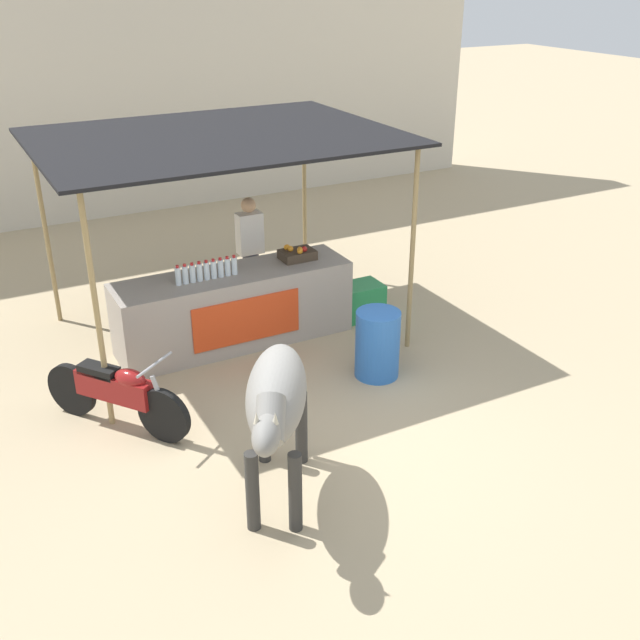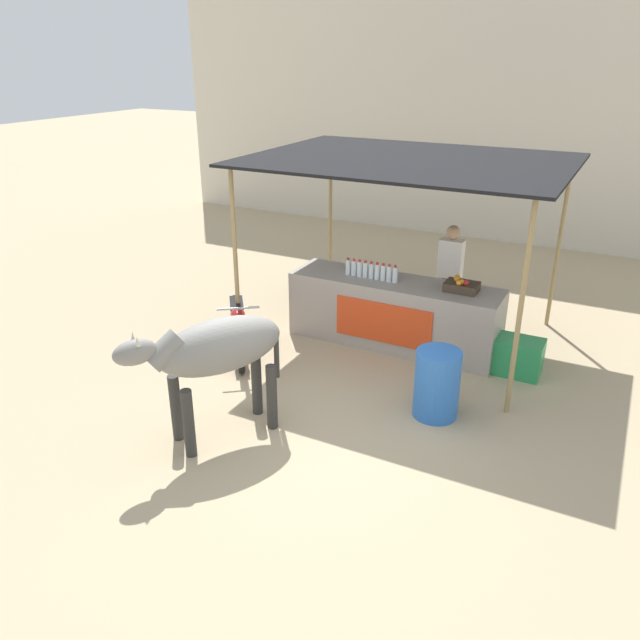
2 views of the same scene
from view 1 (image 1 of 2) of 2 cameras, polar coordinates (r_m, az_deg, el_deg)
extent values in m
plane|color=tan|center=(8.03, -0.39, -8.03)|extent=(60.00, 60.00, 0.00)
cube|color=beige|center=(14.79, -16.75, 18.94)|extent=(16.00, 0.50, 5.95)
cube|color=#9E9389|center=(9.55, -6.54, 0.92)|extent=(3.00, 0.80, 0.96)
cube|color=red|center=(9.21, -5.58, -0.02)|extent=(1.40, 0.02, 0.58)
cube|color=black|center=(9.16, -7.93, 13.66)|extent=(4.20, 3.20, 0.04)
cylinder|color=#997F51|center=(7.76, -16.64, 0.47)|extent=(0.06, 0.06, 2.58)
cylinder|color=#997F51|center=(9.14, 7.05, 5.23)|extent=(0.06, 0.06, 2.58)
cylinder|color=#997F51|center=(10.42, -20.18, 6.42)|extent=(0.06, 0.06, 2.58)
cylinder|color=#997F51|center=(11.49, -1.20, 9.70)|extent=(0.06, 0.06, 2.58)
cylinder|color=silver|center=(9.07, -10.76, 3.29)|extent=(0.07, 0.07, 0.22)
cylinder|color=red|center=(9.02, -10.83, 4.03)|extent=(0.04, 0.04, 0.03)
cylinder|color=silver|center=(9.09, -10.23, 3.40)|extent=(0.07, 0.07, 0.22)
cylinder|color=red|center=(9.05, -10.29, 4.13)|extent=(0.04, 0.04, 0.03)
cylinder|color=silver|center=(9.12, -9.69, 3.51)|extent=(0.07, 0.07, 0.22)
cylinder|color=red|center=(9.07, -9.75, 4.24)|extent=(0.04, 0.04, 0.03)
cylinder|color=silver|center=(9.14, -9.16, 3.61)|extent=(0.07, 0.07, 0.22)
cylinder|color=red|center=(9.10, -9.21, 4.34)|extent=(0.04, 0.04, 0.03)
cylinder|color=silver|center=(9.17, -8.63, 3.72)|extent=(0.07, 0.07, 0.22)
cylinder|color=red|center=(9.12, -8.68, 4.44)|extent=(0.04, 0.04, 0.03)
cylinder|color=silver|center=(9.20, -8.10, 3.82)|extent=(0.07, 0.07, 0.22)
cylinder|color=red|center=(9.15, -8.15, 4.55)|extent=(0.04, 0.04, 0.03)
cylinder|color=silver|center=(9.22, -7.58, 3.92)|extent=(0.07, 0.07, 0.22)
cylinder|color=red|center=(9.18, -7.63, 4.65)|extent=(0.04, 0.04, 0.03)
cylinder|color=silver|center=(9.25, -7.06, 4.02)|extent=(0.07, 0.07, 0.22)
cylinder|color=red|center=(9.21, -7.10, 4.75)|extent=(0.04, 0.04, 0.03)
cylinder|color=silver|center=(9.28, -6.54, 4.12)|extent=(0.07, 0.07, 0.22)
cylinder|color=red|center=(9.24, -6.58, 4.85)|extent=(0.04, 0.04, 0.03)
cube|color=#3F3326|center=(9.73, -1.74, 5.00)|extent=(0.44, 0.32, 0.12)
sphere|color=orange|center=(9.75, -2.51, 5.57)|extent=(0.08, 0.08, 0.08)
sphere|color=orange|center=(9.74, -2.56, 5.56)|extent=(0.08, 0.08, 0.08)
sphere|color=orange|center=(9.60, -1.55, 5.27)|extent=(0.08, 0.08, 0.08)
sphere|color=orange|center=(9.66, -1.54, 5.39)|extent=(0.08, 0.08, 0.08)
sphere|color=#B21E19|center=(9.67, -1.21, 5.43)|extent=(0.08, 0.08, 0.08)
sphere|color=orange|center=(9.69, -2.26, 5.45)|extent=(0.08, 0.08, 0.08)
cylinder|color=#383842|center=(10.40, -5.22, 2.86)|extent=(0.22, 0.22, 0.88)
cube|color=silver|center=(10.14, -5.39, 6.61)|extent=(0.34, 0.20, 0.56)
sphere|color=tan|center=(10.02, -5.48, 8.72)|extent=(0.20, 0.20, 0.20)
cube|color=#268C4C|center=(10.29, 3.05, 1.47)|extent=(0.60, 0.44, 0.48)
cylinder|color=blue|center=(8.78, 4.40, -1.84)|extent=(0.52, 0.52, 0.82)
ellipsoid|color=gray|center=(6.53, -3.33, -5.50)|extent=(1.15, 1.47, 0.60)
cylinder|color=#302F2D|center=(6.51, -1.90, -12.98)|extent=(0.12, 0.12, 0.78)
cylinder|color=#302F2D|center=(6.54, -5.16, -12.87)|extent=(0.12, 0.12, 0.78)
cylinder|color=#302F2D|center=(7.30, -1.43, -8.17)|extent=(0.12, 0.12, 0.78)
cylinder|color=#302F2D|center=(7.33, -4.30, -8.10)|extent=(0.12, 0.12, 0.78)
cylinder|color=gray|center=(5.97, -3.83, -7.59)|extent=(0.43, 0.51, 0.41)
ellipsoid|color=gray|center=(5.69, -4.12, -8.74)|extent=(0.41, 0.49, 0.26)
cone|color=beige|center=(5.62, -3.43, -7.47)|extent=(0.05, 0.05, 0.10)
cone|color=beige|center=(5.64, -4.86, -7.43)|extent=(0.05, 0.05, 0.10)
cylinder|color=#302F2D|center=(7.24, -2.84, -4.60)|extent=(0.06, 0.06, 0.60)
cylinder|color=black|center=(7.80, -11.80, -7.14)|extent=(0.42, 0.53, 0.60)
cylinder|color=black|center=(8.50, -18.38, -5.06)|extent=(0.42, 0.53, 0.60)
cube|color=maroon|center=(8.04, -15.38, -4.97)|extent=(0.68, 0.83, 0.28)
ellipsoid|color=maroon|center=(7.83, -14.27, -4.34)|extent=(0.38, 0.41, 0.20)
cube|color=black|center=(8.07, -16.50, -3.69)|extent=(0.41, 0.46, 0.10)
cylinder|color=#99999E|center=(7.53, -12.50, -3.33)|extent=(0.46, 0.35, 0.03)
cylinder|color=#99999E|center=(7.70, -12.05, -5.85)|extent=(0.16, 0.19, 0.49)
camera|label=2|loc=(5.96, 59.37, 8.57)|focal=35.00mm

